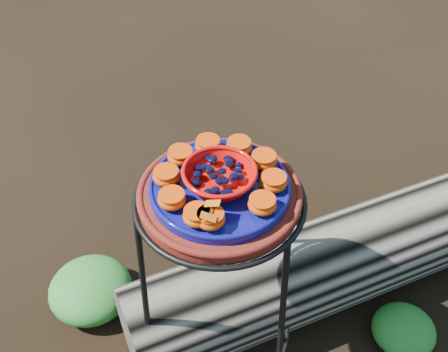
% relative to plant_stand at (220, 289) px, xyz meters
% --- Properties ---
extents(plant_stand, '(0.44, 0.44, 0.70)m').
position_rel_plant_stand_xyz_m(plant_stand, '(0.00, 0.00, 0.00)').
color(plant_stand, black).
rests_on(plant_stand, ground).
extents(terracotta_saucer, '(0.37, 0.37, 0.03)m').
position_rel_plant_stand_xyz_m(terracotta_saucer, '(0.00, 0.00, 0.37)').
color(terracotta_saucer, '#5D1710').
rests_on(terracotta_saucer, plant_stand).
extents(cobalt_plate, '(0.32, 0.32, 0.02)m').
position_rel_plant_stand_xyz_m(cobalt_plate, '(0.00, 0.00, 0.39)').
color(cobalt_plate, '#000B33').
rests_on(cobalt_plate, terracotta_saucer).
extents(red_bowl, '(0.16, 0.16, 0.04)m').
position_rel_plant_stand_xyz_m(red_bowl, '(0.00, 0.00, 0.42)').
color(red_bowl, '#C30806').
rests_on(red_bowl, cobalt_plate).
extents(glass_gems, '(0.12, 0.12, 0.02)m').
position_rel_plant_stand_xyz_m(glass_gems, '(0.00, 0.00, 0.46)').
color(glass_gems, black).
rests_on(glass_gems, red_bowl).
extents(orange_half_0, '(0.06, 0.06, 0.03)m').
position_rel_plant_stand_xyz_m(orange_half_0, '(0.01, -0.12, 0.42)').
color(orange_half_0, red).
rests_on(orange_half_0, cobalt_plate).
extents(orange_half_1, '(0.06, 0.06, 0.03)m').
position_rel_plant_stand_xyz_m(orange_half_1, '(0.10, -0.06, 0.42)').
color(orange_half_1, red).
rests_on(orange_half_1, cobalt_plate).
extents(orange_half_2, '(0.06, 0.06, 0.03)m').
position_rel_plant_stand_xyz_m(orange_half_2, '(0.12, 0.01, 0.42)').
color(orange_half_2, red).
rests_on(orange_half_2, cobalt_plate).
extents(orange_half_3, '(0.06, 0.06, 0.03)m').
position_rel_plant_stand_xyz_m(orange_half_3, '(0.09, 0.08, 0.42)').
color(orange_half_3, red).
rests_on(orange_half_3, cobalt_plate).
extents(orange_half_4, '(0.06, 0.06, 0.03)m').
position_rel_plant_stand_xyz_m(orange_half_4, '(0.02, 0.12, 0.42)').
color(orange_half_4, red).
rests_on(orange_half_4, cobalt_plate).
extents(orange_half_5, '(0.06, 0.06, 0.03)m').
position_rel_plant_stand_xyz_m(orange_half_5, '(-0.05, 0.11, 0.42)').
color(orange_half_5, red).
rests_on(orange_half_5, cobalt_plate).
extents(orange_half_6, '(0.06, 0.06, 0.03)m').
position_rel_plant_stand_xyz_m(orange_half_6, '(-0.10, 0.06, 0.42)').
color(orange_half_6, red).
rests_on(orange_half_6, cobalt_plate).
extents(orange_half_7, '(0.06, 0.06, 0.03)m').
position_rel_plant_stand_xyz_m(orange_half_7, '(-0.12, -0.01, 0.42)').
color(orange_half_7, red).
rests_on(orange_half_7, cobalt_plate).
extents(orange_half_8, '(0.06, 0.06, 0.03)m').
position_rel_plant_stand_xyz_m(orange_half_8, '(-0.09, -0.08, 0.42)').
color(orange_half_8, red).
rests_on(orange_half_8, cobalt_plate).
extents(orange_half_9, '(0.06, 0.06, 0.03)m').
position_rel_plant_stand_xyz_m(orange_half_9, '(-0.02, -0.12, 0.42)').
color(orange_half_9, red).
rests_on(orange_half_9, cobalt_plate).
extents(butterfly, '(0.07, 0.04, 0.01)m').
position_rel_plant_stand_xyz_m(butterfly, '(0.01, -0.12, 0.44)').
color(butterfly, '#BF4F0D').
rests_on(butterfly, orange_half_0).
extents(driftwood_log, '(1.58, 1.29, 0.31)m').
position_rel_plant_stand_xyz_m(driftwood_log, '(0.41, 0.38, -0.20)').
color(driftwood_log, black).
rests_on(driftwood_log, ground).
extents(foliage_left, '(0.28, 0.28, 0.14)m').
position_rel_plant_stand_xyz_m(foliage_left, '(-0.47, 0.11, -0.28)').
color(foliage_left, '#246A28').
rests_on(foliage_left, ground).
extents(foliage_right, '(0.20, 0.20, 0.10)m').
position_rel_plant_stand_xyz_m(foliage_right, '(0.56, 0.17, -0.30)').
color(foliage_right, '#246A28').
rests_on(foliage_right, ground).
extents(foliage_back, '(0.34, 0.34, 0.17)m').
position_rel_plant_stand_xyz_m(foliage_back, '(-0.04, 0.52, -0.26)').
color(foliage_back, '#246A28').
rests_on(foliage_back, ground).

